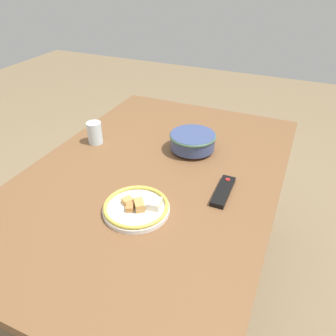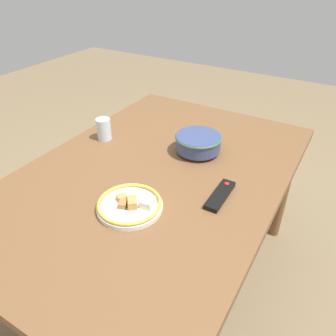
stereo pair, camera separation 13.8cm
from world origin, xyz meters
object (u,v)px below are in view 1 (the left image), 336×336
Objects in this scene: tv_remote at (223,191)px; drinking_glass at (95,133)px; noodle_bowl at (193,141)px; food_plate at (137,207)px.

tv_remote is 0.72m from drinking_glass.
noodle_bowl is at bearing 129.74° from tv_remote.
drinking_glass is at bearing -75.55° from noodle_bowl.
tv_remote is at bearing 78.17° from drinking_glass.
noodle_bowl is 0.51m from food_plate.
noodle_bowl is at bearing 176.14° from food_plate.
food_plate is (0.50, -0.03, -0.04)m from noodle_bowl.
noodle_bowl reaches higher than tv_remote.
drinking_glass is (0.12, -0.47, 0.00)m from noodle_bowl.
drinking_glass is at bearing -130.96° from food_plate.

